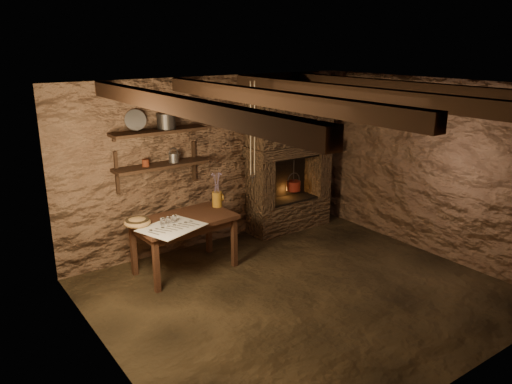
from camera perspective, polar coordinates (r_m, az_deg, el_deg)
floor at (r=6.03m, az=5.10°, el=-11.41°), size 4.50×4.50×0.00m
back_wall at (r=7.14m, az=-5.10°, el=3.44°), size 4.50×0.04×2.40m
front_wall at (r=4.35m, az=22.95°, el=-6.82°), size 4.50×0.04×2.40m
left_wall at (r=4.51m, az=-16.95°, el=-5.38°), size 0.04×4.00×2.40m
right_wall at (r=7.19m, az=19.16°, el=2.66°), size 0.04×4.00×2.40m
ceiling at (r=5.33m, az=5.78°, el=11.95°), size 4.50×4.00×0.04m
beam_far_left at (r=4.51m, az=-9.02°, el=9.78°), size 0.14×3.95×0.16m
beam_mid_left at (r=5.03m, az=1.37°, el=10.70°), size 0.14×3.95×0.16m
beam_mid_right at (r=5.68m, az=9.63°, el=11.18°), size 0.14×3.95×0.16m
beam_far_right at (r=6.42m, az=16.11°, el=11.40°), size 0.14×3.95×0.16m
shelf_lower at (r=6.60m, az=-10.79°, el=2.98°), size 1.25×0.30×0.04m
shelf_upper at (r=6.51m, az=-11.01°, el=6.83°), size 1.25×0.30×0.04m
hearth at (r=7.65m, az=3.90°, el=4.57°), size 1.43×0.51×2.30m
work_table at (r=6.46m, az=-8.16°, el=-5.71°), size 1.30×0.80×0.72m
linen_cloth at (r=6.03m, az=-9.58°, el=-4.01°), size 0.83×0.75×0.01m
pewter_cutlery_row at (r=6.01m, az=-9.49°, el=-3.98°), size 0.62×0.40×0.01m
drinking_glasses at (r=6.14m, az=-9.97°, el=-3.17°), size 0.22×0.07×0.09m
stoneware_jug at (r=6.67m, az=-4.47°, el=-0.02°), size 0.15×0.15×0.47m
wooden_bowl at (r=6.18m, az=-13.41°, el=-3.42°), size 0.41×0.41×0.11m
iron_stockpot at (r=6.53m, az=-10.21°, el=7.89°), size 0.31×0.31×0.18m
tin_pan at (r=6.47m, az=-13.62°, el=7.99°), size 0.29×0.19×0.27m
small_kettle at (r=6.66m, az=-9.38°, el=3.90°), size 0.20×0.17×0.19m
rusty_tin at (r=6.50m, az=-12.49°, el=3.26°), size 0.09×0.09×0.09m
red_pot at (r=7.77m, az=4.31°, el=0.79°), size 0.24×0.24×0.54m
hanging_ropes at (r=6.26m, az=-0.39°, el=7.21°), size 0.08×0.08×1.20m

